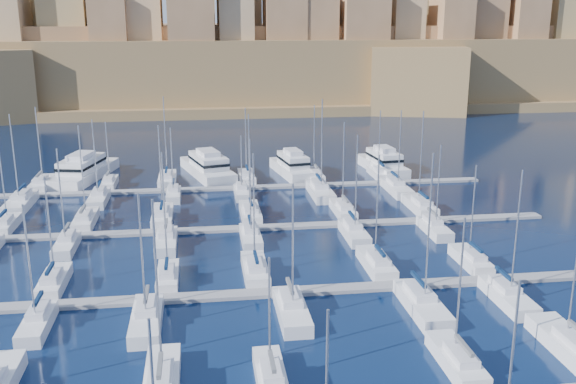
{
  "coord_description": "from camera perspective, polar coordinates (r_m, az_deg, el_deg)",
  "views": [
    {
      "loc": [
        -7.29,
        -74.75,
        28.63
      ],
      "look_at": [
        3.94,
        6.0,
        6.32
      ],
      "focal_mm": 40.0,
      "sensor_mm": 36.0,
      "label": 1
    }
  ],
  "objects": [
    {
      "name": "ground",
      "position": [
        80.37,
        -2.21,
        -5.58
      ],
      "size": [
        600.0,
        600.0,
        0.0
      ],
      "primitive_type": "plane",
      "color": "black",
      "rests_on": "ground"
    },
    {
      "name": "pontoon_mid_near",
      "position": [
        69.27,
        -1.19,
        -8.93
      ],
      "size": [
        84.0,
        2.0,
        0.4
      ],
      "primitive_type": "cube",
      "color": "slate",
      "rests_on": "ground"
    },
    {
      "name": "pontoon_mid_far",
      "position": [
        89.68,
        -2.85,
        -3.2
      ],
      "size": [
        84.0,
        2.0,
        0.4
      ],
      "primitive_type": "cube",
      "color": "slate",
      "rests_on": "ground"
    },
    {
      "name": "pontoon_far",
      "position": [
        110.71,
        -3.88,
        0.39
      ],
      "size": [
        84.0,
        2.0,
        0.4
      ],
      "primitive_type": "cube",
      "color": "slate",
      "rests_on": "ground"
    },
    {
      "name": "sailboat_2",
      "position": [
        54.09,
        -11.14,
        -16.03
      ],
      "size": [
        2.75,
        9.15,
        15.83
      ],
      "color": "silver",
      "rests_on": "ground"
    },
    {
      "name": "sailboat_3",
      "position": [
        53.63,
        -1.55,
        -16.08
      ],
      "size": [
        2.33,
        7.76,
        11.04
      ],
      "color": "silver",
      "rests_on": "ground"
    },
    {
      "name": "sailboat_4",
      "position": [
        57.56,
        14.78,
        -14.24
      ],
      "size": [
        2.54,
        8.46,
        13.45
      ],
      "color": "silver",
      "rests_on": "ground"
    },
    {
      "name": "sailboat_5",
      "position": [
        62.94,
        23.81,
        -12.38
      ],
      "size": [
        3.1,
        10.32,
        15.33
      ],
      "color": "silver",
      "rests_on": "ground"
    },
    {
      "name": "sailboat_13",
      "position": [
        75.17,
        -20.09,
        -7.47
      ],
      "size": [
        2.52,
        8.42,
        12.71
      ],
      "color": "silver",
      "rests_on": "ground"
    },
    {
      "name": "sailboat_14",
      "position": [
        73.19,
        -10.65,
        -7.38
      ],
      "size": [
        2.34,
        7.79,
        13.2
      ],
      "color": "silver",
      "rests_on": "ground"
    },
    {
      "name": "sailboat_15",
      "position": [
        73.85,
        -2.93,
        -6.9
      ],
      "size": [
        2.71,
        9.03,
        14.5
      ],
      "color": "silver",
      "rests_on": "ground"
    },
    {
      "name": "sailboat_16",
      "position": [
        76.33,
        7.86,
        -6.28
      ],
      "size": [
        2.74,
        9.12,
        13.85
      ],
      "color": "silver",
      "rests_on": "ground"
    },
    {
      "name": "sailboat_17",
      "position": [
        79.75,
        15.95,
        -5.8
      ],
      "size": [
        2.48,
        8.26,
        12.44
      ],
      "color": "silver",
      "rests_on": "ground"
    },
    {
      "name": "sailboat_19",
      "position": [
        66.22,
        -21.38,
        -10.75
      ],
      "size": [
        2.36,
        7.86,
        12.83
      ],
      "color": "silver",
      "rests_on": "ground"
    },
    {
      "name": "sailboat_20",
      "position": [
        63.88,
        -12.45,
        -10.97
      ],
      "size": [
        2.8,
        9.34,
        13.68
      ],
      "color": "silver",
      "rests_on": "ground"
    },
    {
      "name": "sailboat_21",
      "position": [
        64.19,
        0.34,
        -10.45
      ],
      "size": [
        2.79,
        9.3,
        14.05
      ],
      "color": "silver",
      "rests_on": "ground"
    },
    {
      "name": "sailboat_22",
      "position": [
        66.84,
        11.83,
        -9.68
      ],
      "size": [
        3.03,
        10.11,
        16.68
      ],
      "color": "silver",
      "rests_on": "ground"
    },
    {
      "name": "sailboat_23",
      "position": [
        70.91,
        18.93,
        -8.73
      ],
      "size": [
        2.69,
        8.96,
        14.58
      ],
      "color": "silver",
      "rests_on": "ground"
    },
    {
      "name": "sailboat_24",
      "position": [
        97.58,
        -23.74,
        -2.65
      ],
      "size": [
        2.3,
        7.65,
        13.72
      ],
      "color": "silver",
      "rests_on": "ground"
    },
    {
      "name": "sailboat_25",
      "position": [
        95.78,
        -17.56,
        -2.36
      ],
      "size": [
        2.69,
        8.97,
        14.51
      ],
      "color": "silver",
      "rests_on": "ground"
    },
    {
      "name": "sailboat_26",
      "position": [
        94.84,
        -11.08,
        -2.09
      ],
      "size": [
        2.9,
        9.67,
        14.24
      ],
      "color": "silver",
      "rests_on": "ground"
    },
    {
      "name": "sailboat_27",
      "position": [
        94.76,
        -3.37,
        -1.83
      ],
      "size": [
        2.8,
        9.34,
        15.55
      ],
      "color": "silver",
      "rests_on": "ground"
    },
    {
      "name": "sailboat_28",
      "position": [
        96.46,
        4.93,
        -1.56
      ],
      "size": [
        2.59,
        8.62,
        14.19
      ],
      "color": "silver",
      "rests_on": "ground"
    },
    {
      "name": "sailboat_29",
      "position": [
        100.24,
        11.63,
        -1.16
      ],
      "size": [
        2.9,
        9.65,
        15.44
      ],
      "color": "silver",
      "rests_on": "ground"
    },
    {
      "name": "sailboat_31",
      "position": [
        86.35,
        -19.08,
        -4.42
      ],
      "size": [
        2.39,
        7.97,
        13.54
      ],
      "color": "silver",
      "rests_on": "ground"
    },
    {
      "name": "sailboat_32",
      "position": [
        84.36,
        -10.76,
        -4.29
      ],
      "size": [
        2.63,
        8.78,
        12.8
      ],
      "color": "silver",
      "rests_on": "ground"
    },
    {
      "name": "sailboat_33",
      "position": [
        84.6,
        -3.33,
        -3.97
      ],
      "size": [
        2.53,
        8.43,
        14.12
      ],
      "color": "silver",
      "rests_on": "ground"
    },
    {
      "name": "sailboat_34",
      "position": [
        86.56,
        5.87,
        -3.57
      ],
      "size": [
        2.63,
        8.78,
        14.35
      ],
      "color": "silver",
      "rests_on": "ground"
    },
    {
      "name": "sailboat_35",
      "position": [
        90.09,
        12.87,
        -3.14
      ],
      "size": [
        2.48,
        8.26,
        12.67
      ],
      "color": "silver",
      "rests_on": "ground"
    },
    {
      "name": "sailboat_36",
      "position": [
        118.97,
        -21.02,
        0.71
      ],
      "size": [
        2.83,
        9.45,
        14.26
      ],
      "color": "silver",
      "rests_on": "ground"
    },
    {
      "name": "sailboat_37",
      "position": [
        116.02,
        -15.59,
        0.81
      ],
      "size": [
        2.29,
        7.65,
        11.63
      ],
      "color": "silver",
      "rests_on": "ground"
    },
    {
      "name": "sailboat_38",
      "position": [
        116.08,
        -10.69,
        1.14
      ],
      "size": [
        2.94,
        9.8,
        15.65
      ],
      "color": "silver",
      "rests_on": "ground"
    },
    {
      "name": "sailboat_39",
      "position": [
        115.87,
        -3.7,
        1.34
      ],
      "size": [
        2.72,
        9.08,
        13.46
      ],
      "color": "silver",
      "rests_on": "ground"
    },
    {
      "name": "sailboat_40",
      "position": [
        117.17,
        2.35,
        1.52
      ],
      "size": [
        2.59,
        8.64,
        13.78
      ],
      "color": "silver",
      "rests_on": "ground"
    },
    {
      "name": "sailboat_41",
      "position": [
        119.79,
        8.09,
        1.68
      ],
      "size": [
        2.53,
        8.42,
        12.55
      ],
      "color": "silver",
      "rests_on": "ground"
    },
    {
      "name": "sailboat_42",
      "position": [
        108.0,
        -22.68,
        -0.86
      ],
      "size": [
        3.22,
        10.75,
        14.96
      ],
      "color": "silver",
      "rests_on": "ground"
    },
    {
      "name": "sailboat_43",
      "position": [
        106.41,
        -16.48,
        -0.53
      ],
      "size": [
        2.69,
        8.96,
        13.77
      ],
      "color": "silver",
      "rests_on": "ground"
    },
    {
      "name": "sailboat_44",
      "position": [
        105.97,
        -10.14,
        -0.21
      ],
      "size": [
        2.24,
        7.45,
        12.07
      ],
      "color": "silver",
      "rests_on": "ground"
    },
    {
      "name": "sailboat_45",
      "position": [
        105.97,
        -4.14,
        -0.02
      ],
      "size": [
        2.3,
        7.66,
        10.59
      ],
      "color": "silver",
      "rests_on": "ground"
    },
    {
      "name": "sailboat_46",
      "position": [
        106.08,
        2.89,
        0.06
      ],
      "size": [
        3.22,
        10.73,
        16.38
      ],
      "color": "silver",
      "rests_on": "ground"
    },
    {
      "name": "sailboat_47",
      "position": [
        109.69,
        9.64,
        0.36
      ],
      "size": [
        2.95,
        9.83,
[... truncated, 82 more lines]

